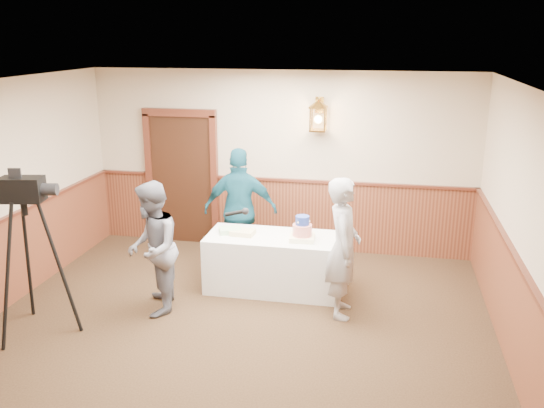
{
  "coord_description": "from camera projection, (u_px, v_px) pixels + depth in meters",
  "views": [
    {
      "loc": [
        1.59,
        -5.11,
        3.31
      ],
      "look_at": [
        0.23,
        1.7,
        1.25
      ],
      "focal_mm": 38.0,
      "sensor_mm": 36.0,
      "label": 1
    }
  ],
  "objects": [
    {
      "name": "ground",
      "position": [
        219.0,
        362.0,
        6.05
      ],
      "size": [
        7.0,
        7.0,
        0.0
      ],
      "primitive_type": "plane",
      "color": "black",
      "rests_on": "ground"
    },
    {
      "name": "room_shell",
      "position": [
        222.0,
        211.0,
        6.05
      ],
      "size": [
        6.02,
        7.02,
        2.81
      ],
      "color": "#C9B297",
      "rests_on": "ground"
    },
    {
      "name": "display_table",
      "position": [
        275.0,
        263.0,
        7.68
      ],
      "size": [
        1.8,
        0.8,
        0.75
      ],
      "primitive_type": "cube",
      "color": "silver",
      "rests_on": "ground"
    },
    {
      "name": "tiered_cake",
      "position": [
        302.0,
        231.0,
        7.4
      ],
      "size": [
        0.34,
        0.34,
        0.32
      ],
      "rotation": [
        0.0,
        0.0,
        0.07
      ],
      "color": "#FFF8C7",
      "rests_on": "display_table"
    },
    {
      "name": "sheet_cake_yellow",
      "position": [
        243.0,
        232.0,
        7.63
      ],
      "size": [
        0.32,
        0.26,
        0.06
      ],
      "primitive_type": "cube",
      "rotation": [
        0.0,
        0.0,
        -0.08
      ],
      "color": "#FDEC97",
      "rests_on": "display_table"
    },
    {
      "name": "sheet_cake_green",
      "position": [
        230.0,
        230.0,
        7.71
      ],
      "size": [
        0.35,
        0.31,
        0.07
      ],
      "primitive_type": "cube",
      "rotation": [
        0.0,
        0.0,
        0.39
      ],
      "color": "#98C88D",
      "rests_on": "display_table"
    },
    {
      "name": "interviewer",
      "position": [
        152.0,
        249.0,
        6.93
      ],
      "size": [
        1.57,
        0.95,
        1.65
      ],
      "rotation": [
        0.0,
        0.0,
        -1.27
      ],
      "color": "slate",
      "rests_on": "ground"
    },
    {
      "name": "baker",
      "position": [
        343.0,
        248.0,
        6.85
      ],
      "size": [
        0.47,
        0.66,
        1.72
      ],
      "primitive_type": "imported",
      "rotation": [
        0.0,
        0.0,
        1.66
      ],
      "color": "#9C9CA1",
      "rests_on": "ground"
    },
    {
      "name": "assistant_p",
      "position": [
        241.0,
        210.0,
        8.22
      ],
      "size": [
        1.09,
        0.56,
        1.79
      ],
      "primitive_type": "imported",
      "rotation": [
        0.0,
        0.0,
        3.26
      ],
      "color": "#154B5D",
      "rests_on": "ground"
    },
    {
      "name": "tv_camera_rig",
      "position": [
        32.0,
        265.0,
        6.44
      ],
      "size": [
        0.72,
        0.67,
        1.84
      ],
      "rotation": [
        0.0,
        0.0,
        0.2
      ],
      "color": "black",
      "rests_on": "ground"
    }
  ]
}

